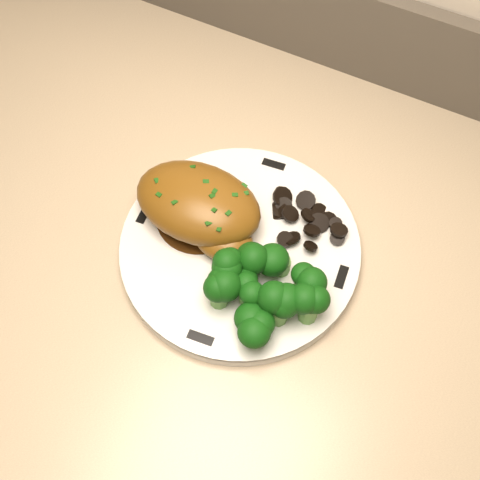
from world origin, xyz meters
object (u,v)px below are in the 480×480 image
at_px(counter, 266,384).
at_px(plate, 240,248).
at_px(chicken_breast, 201,207).
at_px(broccoli_florets, 263,286).

distance_m(counter, plate, 0.41).
bearing_deg(chicken_breast, counter, -11.34).
height_order(plate, chicken_breast, chicken_breast).
distance_m(plate, chicken_breast, 0.06).
bearing_deg(plate, broccoli_florets, -42.59).
bearing_deg(chicken_breast, plate, -11.08).
bearing_deg(plate, chicken_breast, 170.38).
height_order(counter, plate, counter).
relative_size(counter, broccoli_florets, 15.06).
distance_m(chicken_breast, broccoli_florets, 0.11).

